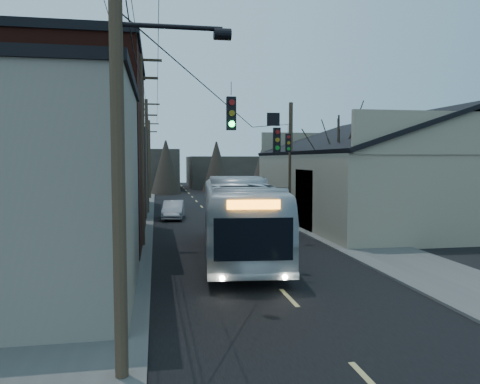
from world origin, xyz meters
The scene contains 13 objects.
road_surface centered at (0.00, 30.00, 0.01)m, with size 9.00×110.00×0.02m, color black.
sidewalk_left centered at (-6.50, 30.00, 0.06)m, with size 4.00×110.00×0.12m, color #474744.
sidewalk_right centered at (6.50, 30.00, 0.06)m, with size 4.00×110.00×0.12m, color #474744.
building_clapboard centered at (-9.00, 9.00, 3.50)m, with size 8.00×8.00×7.00m, color slate.
building_brick centered at (-10.00, 20.00, 5.00)m, with size 10.00×12.00×10.00m, color black.
building_left_far centered at (-9.50, 36.00, 3.50)m, with size 9.00×14.00×7.00m, color #302B26.
warehouse centered at (13.00, 25.00, 2.70)m, with size 16.16×20.60×7.73m.
building_far_left centered at (-6.00, 65.00, 3.00)m, with size 10.00×12.00×6.00m, color #302B26.
building_far_right centered at (7.00, 70.00, 2.50)m, with size 12.00×14.00×5.00m, color #302B26.
bare_tree centered at (6.50, 20.00, 3.60)m, with size 0.40×0.40×7.20m, color black.
utility_lines centered at (-3.11, 24.14, 4.95)m, with size 11.24×45.28×10.50m.
bus centered at (-0.44, 15.04, 1.84)m, with size 3.09×13.20×3.68m, color silver.
parked_car centered at (-3.00, 29.28, 0.70)m, with size 1.48×4.25×1.40m, color #9FA0A6.
Camera 1 is at (-4.26, -6.59, 4.57)m, focal length 35.00 mm.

